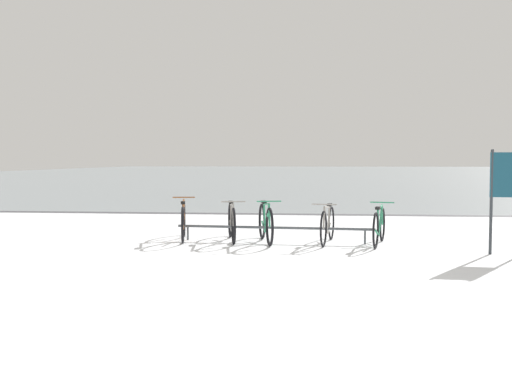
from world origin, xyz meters
The scene contains 8 objects.
ground centered at (0.00, 53.90, -0.04)m, with size 80.00×132.00×0.08m.
bike_rack centered at (0.60, 4.39, 0.27)m, with size 3.84×0.31×0.31m.
bicycle_0 centered at (-1.21, 4.52, 0.38)m, with size 0.50×1.68×0.83m.
bicycle_1 centered at (-0.24, 4.48, 0.37)m, with size 0.51×1.66×0.81m.
bicycle_2 centered at (0.44, 4.32, 0.38)m, with size 0.54×1.64×0.84m.
bicycle_3 centered at (1.63, 4.32, 0.36)m, with size 0.47×1.64×0.79m.
bicycle_4 centered at (2.58, 4.22, 0.35)m, with size 0.54×1.62×0.78m.
info_sign centered at (4.57, 3.28, 1.18)m, with size 0.55×0.10×1.77m.
Camera 1 is at (1.31, -6.63, 1.60)m, focal length 40.27 mm.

